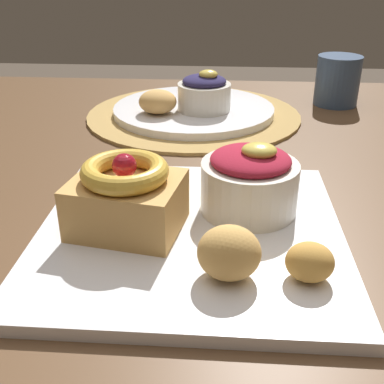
{
  "coord_description": "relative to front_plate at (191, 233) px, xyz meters",
  "views": [
    {
      "loc": [
        0.08,
        -0.56,
        0.98
      ],
      "look_at": [
        0.05,
        -0.15,
        0.77
      ],
      "focal_mm": 45.3,
      "sensor_mm": 36.0,
      "label": 1
    }
  ],
  "objects": [
    {
      "name": "back_plate",
      "position": [
        -0.02,
        0.38,
        0.01
      ],
      "size": [
        0.27,
        0.27,
        0.01
      ],
      "primitive_type": "cylinder",
      "color": "white",
      "rests_on": "woven_placemat"
    },
    {
      "name": "fritter_front",
      "position": [
        0.1,
        -0.07,
        0.02
      ],
      "size": [
        0.04,
        0.04,
        0.03
      ],
      "primitive_type": "ellipsoid",
      "color": "gold",
      "rests_on": "front_plate"
    },
    {
      "name": "coffee_mug",
      "position": [
        0.23,
        0.47,
        0.04
      ],
      "size": [
        0.08,
        0.08,
        0.09
      ],
      "primitive_type": "cylinder",
      "color": "#334766",
      "rests_on": "dining_table"
    },
    {
      "name": "dining_table",
      "position": [
        -0.05,
        0.17,
        -0.1
      ],
      "size": [
        1.24,
        0.93,
        0.73
      ],
      "color": "brown",
      "rests_on": "ground_plane"
    },
    {
      "name": "fritter_middle",
      "position": [
        0.04,
        -0.07,
        0.03
      ],
      "size": [
        0.05,
        0.05,
        0.04
      ],
      "primitive_type": "ellipsoid",
      "color": "tan",
      "rests_on": "front_plate"
    },
    {
      "name": "woven_placemat",
      "position": [
        -0.02,
        0.38,
        -0.0
      ],
      "size": [
        0.35,
        0.35,
        0.0
      ],
      "primitive_type": "cylinder",
      "color": "#AD894C",
      "rests_on": "dining_table"
    },
    {
      "name": "cake_slice",
      "position": [
        -0.06,
        -0.0,
        0.04
      ],
      "size": [
        0.11,
        0.1,
        0.08
      ],
      "rotation": [
        0.0,
        0.0,
        -0.18
      ],
      "color": "tan",
      "rests_on": "front_plate"
    },
    {
      "name": "front_plate",
      "position": [
        0.0,
        0.0,
        0.0
      ],
      "size": [
        0.29,
        0.29,
        0.01
      ],
      "primitive_type": "cube",
      "color": "white",
      "rests_on": "dining_table"
    },
    {
      "name": "back_ramekin",
      "position": [
        -0.0,
        0.36,
        0.04
      ],
      "size": [
        0.09,
        0.09,
        0.07
      ],
      "color": "silver",
      "rests_on": "back_plate"
    },
    {
      "name": "berry_ramekin",
      "position": [
        0.06,
        0.04,
        0.04
      ],
      "size": [
        0.1,
        0.1,
        0.07
      ],
      "color": "silver",
      "rests_on": "front_plate"
    },
    {
      "name": "back_pastry",
      "position": [
        -0.08,
        0.34,
        0.03
      ],
      "size": [
        0.06,
        0.06,
        0.04
      ],
      "primitive_type": "ellipsoid",
      "color": "tan",
      "rests_on": "back_plate"
    }
  ]
}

